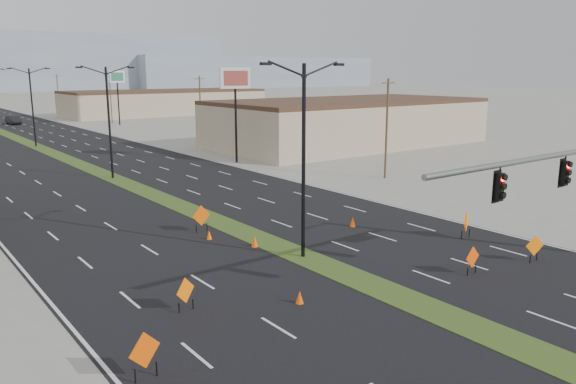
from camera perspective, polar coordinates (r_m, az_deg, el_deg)
ground at (r=22.47m, az=21.61°, el=-14.06°), size 600.00×600.00×0.00m
building_se_near at (r=75.80m, az=6.12°, el=6.90°), size 36.00×18.00×5.50m
building_se_far at (r=132.51m, az=-12.34°, el=8.81°), size 44.00×16.00×5.00m
mesa_center at (r=315.39m, az=-27.15°, el=11.65°), size 220.00×50.00×28.00m
mesa_east at (r=359.30m, az=-3.79°, el=12.04°), size 160.00×50.00×18.00m
streetlight_0 at (r=28.55m, az=1.59°, el=3.72°), size 5.15×0.24×10.02m
streetlight_1 at (r=53.24m, az=-17.73°, el=7.08°), size 5.15×0.24×10.02m
streetlight_2 at (r=80.13m, az=-24.56°, el=8.08°), size 5.15×0.24×10.02m
utility_pole_0 at (r=51.68m, az=9.99°, el=6.50°), size 1.60×0.20×9.00m
utility_pole_1 at (r=79.68m, az=-8.90°, el=8.47°), size 1.60×0.20×9.00m
utility_pole_2 at (r=111.70m, az=-17.57°, el=9.07°), size 1.60×0.20×9.00m
utility_pole_3 at (r=145.11m, az=-22.33°, el=9.32°), size 1.60×0.20×9.00m
car_mid at (r=116.50m, az=-26.15°, el=6.59°), size 1.99×4.90×1.58m
construction_sign_0 at (r=18.88m, az=-14.34°, el=-15.47°), size 1.19×0.40×1.64m
construction_sign_1 at (r=23.50m, az=-10.38°, el=-9.94°), size 1.01×0.48×1.45m
construction_sign_2 at (r=34.45m, az=-8.80°, el=-2.47°), size 1.26×0.14×1.68m
construction_sign_3 at (r=28.49m, az=18.23°, el=-6.42°), size 1.06×0.10×1.42m
construction_sign_4 at (r=34.39m, az=17.66°, el=-2.92°), size 1.18×0.56×1.69m
construction_sign_5 at (r=31.46m, az=23.76°, el=-5.11°), size 1.01×0.42×1.42m
cone_0 at (r=24.04m, az=1.19°, el=-10.65°), size 0.45×0.45×0.57m
cone_1 at (r=33.10m, az=-8.01°, el=-4.34°), size 0.37×0.37×0.54m
cone_2 at (r=35.62m, az=6.59°, el=-3.03°), size 0.46×0.46×0.64m
cone_3 at (r=31.44m, az=-3.40°, el=-5.03°), size 0.40×0.40×0.65m
pole_sign_east_near at (r=60.15m, az=-5.38°, el=10.77°), size 3.25×1.12×10.01m
pole_sign_east_far at (r=107.44m, az=-16.97°, el=10.76°), size 3.16×1.14×9.72m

